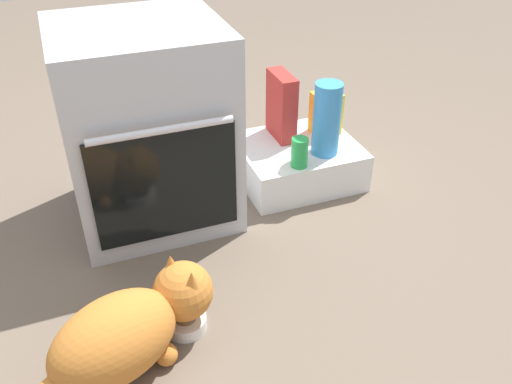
{
  "coord_description": "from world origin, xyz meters",
  "views": [
    {
      "loc": [
        -0.25,
        -1.31,
        1.28
      ],
      "look_at": [
        0.28,
        0.1,
        0.25
      ],
      "focal_mm": 37.88,
      "sensor_mm": 36.0,
      "label": 1
    }
  ],
  "objects_px": {
    "cat": "(128,330)",
    "soda_can": "(300,152)",
    "cereal_box": "(281,106)",
    "water_bottle": "(327,119)",
    "snack_bag": "(326,113)",
    "oven": "(147,127)",
    "pantry_cabinet": "(297,161)",
    "food_bowl": "(185,321)"
  },
  "relations": [
    {
      "from": "food_bowl",
      "to": "snack_bag",
      "type": "distance_m",
      "value": 1.12
    },
    {
      "from": "pantry_cabinet",
      "to": "cereal_box",
      "type": "xyz_separation_m",
      "value": [
        -0.04,
        0.1,
        0.22
      ]
    },
    {
      "from": "oven",
      "to": "soda_can",
      "type": "relative_size",
      "value": 6.18
    },
    {
      "from": "pantry_cabinet",
      "to": "snack_bag",
      "type": "bearing_deg",
      "value": 21.84
    },
    {
      "from": "oven",
      "to": "soda_can",
      "type": "bearing_deg",
      "value": -14.36
    },
    {
      "from": "oven",
      "to": "pantry_cabinet",
      "type": "height_order",
      "value": "oven"
    },
    {
      "from": "oven",
      "to": "pantry_cabinet",
      "type": "xyz_separation_m",
      "value": [
        0.62,
        0.02,
        -0.29
      ]
    },
    {
      "from": "cat",
      "to": "snack_bag",
      "type": "bearing_deg",
      "value": 14.85
    },
    {
      "from": "cereal_box",
      "to": "snack_bag",
      "type": "xyz_separation_m",
      "value": [
        0.19,
        -0.03,
        -0.05
      ]
    },
    {
      "from": "cereal_box",
      "to": "oven",
      "type": "bearing_deg",
      "value": -168.93
    },
    {
      "from": "cat",
      "to": "pantry_cabinet",
      "type": "bearing_deg",
      "value": 17.35
    },
    {
      "from": "cereal_box",
      "to": "snack_bag",
      "type": "bearing_deg",
      "value": -10.2
    },
    {
      "from": "food_bowl",
      "to": "cat",
      "type": "relative_size",
      "value": 0.17
    },
    {
      "from": "oven",
      "to": "cereal_box",
      "type": "distance_m",
      "value": 0.59
    },
    {
      "from": "cat",
      "to": "food_bowl",
      "type": "bearing_deg",
      "value": 0.0
    },
    {
      "from": "cat",
      "to": "soda_can",
      "type": "relative_size",
      "value": 6.23
    },
    {
      "from": "oven",
      "to": "cat",
      "type": "xyz_separation_m",
      "value": [
        -0.22,
        -0.71,
        -0.24
      ]
    },
    {
      "from": "oven",
      "to": "water_bottle",
      "type": "xyz_separation_m",
      "value": [
        0.69,
        -0.08,
        -0.05
      ]
    },
    {
      "from": "soda_can",
      "to": "snack_bag",
      "type": "bearing_deg",
      "value": 44.67
    },
    {
      "from": "cereal_box",
      "to": "food_bowl",
      "type": "bearing_deg",
      "value": -129.89
    },
    {
      "from": "pantry_cabinet",
      "to": "snack_bag",
      "type": "xyz_separation_m",
      "value": [
        0.16,
        0.06,
        0.17
      ]
    },
    {
      "from": "pantry_cabinet",
      "to": "food_bowl",
      "type": "height_order",
      "value": "pantry_cabinet"
    },
    {
      "from": "oven",
      "to": "snack_bag",
      "type": "distance_m",
      "value": 0.78
    },
    {
      "from": "water_bottle",
      "to": "soda_can",
      "type": "bearing_deg",
      "value": -157.06
    },
    {
      "from": "oven",
      "to": "food_bowl",
      "type": "height_order",
      "value": "oven"
    },
    {
      "from": "water_bottle",
      "to": "snack_bag",
      "type": "bearing_deg",
      "value": 62.87
    },
    {
      "from": "pantry_cabinet",
      "to": "water_bottle",
      "type": "bearing_deg",
      "value": -53.08
    },
    {
      "from": "snack_bag",
      "to": "pantry_cabinet",
      "type": "bearing_deg",
      "value": -158.16
    },
    {
      "from": "soda_can",
      "to": "water_bottle",
      "type": "distance_m",
      "value": 0.18
    },
    {
      "from": "pantry_cabinet",
      "to": "food_bowl",
      "type": "xyz_separation_m",
      "value": [
        -0.67,
        -0.66,
        -0.06
      ]
    },
    {
      "from": "cereal_box",
      "to": "soda_can",
      "type": "xyz_separation_m",
      "value": [
        -0.03,
        -0.25,
        -0.08
      ]
    },
    {
      "from": "cat",
      "to": "cereal_box",
      "type": "height_order",
      "value": "cereal_box"
    },
    {
      "from": "pantry_cabinet",
      "to": "water_bottle",
      "type": "relative_size",
      "value": 1.63
    },
    {
      "from": "cat",
      "to": "cereal_box",
      "type": "distance_m",
      "value": 1.16
    },
    {
      "from": "food_bowl",
      "to": "water_bottle",
      "type": "xyz_separation_m",
      "value": [
        0.74,
        0.56,
        0.29
      ]
    },
    {
      "from": "cat",
      "to": "water_bottle",
      "type": "relative_size",
      "value": 2.49
    },
    {
      "from": "cat",
      "to": "soda_can",
      "type": "distance_m",
      "value": 0.97
    },
    {
      "from": "oven",
      "to": "cat",
      "type": "bearing_deg",
      "value": -107.16
    },
    {
      "from": "food_bowl",
      "to": "soda_can",
      "type": "xyz_separation_m",
      "value": [
        0.6,
        0.5,
        0.2
      ]
    },
    {
      "from": "pantry_cabinet",
      "to": "cat",
      "type": "bearing_deg",
      "value": -138.88
    },
    {
      "from": "pantry_cabinet",
      "to": "cereal_box",
      "type": "relative_size",
      "value": 1.75
    },
    {
      "from": "food_bowl",
      "to": "water_bottle",
      "type": "relative_size",
      "value": 0.43
    }
  ]
}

